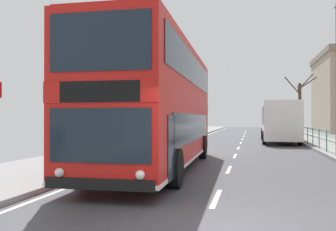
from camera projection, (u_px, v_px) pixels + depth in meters
The scene contains 5 objects.
ground at pixel (157, 228), 5.99m from camera, with size 15.80×140.00×0.20m.
double_decker_bus_main at pixel (158, 106), 13.19m from camera, with size 2.99×11.47×4.37m.
background_bus_far_lane at pixel (279, 121), 28.32m from camera, with size 2.70×10.35×3.02m.
pedestrian_railing_far_kerb at pixel (323, 136), 19.24m from camera, with size 0.05×31.72×1.09m.
bare_tree_far_00 at pixel (300, 105), 36.32m from camera, with size 3.01×1.92×5.98m.
Camera 1 is at (0.79, -5.81, 1.84)m, focal length 39.04 mm.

